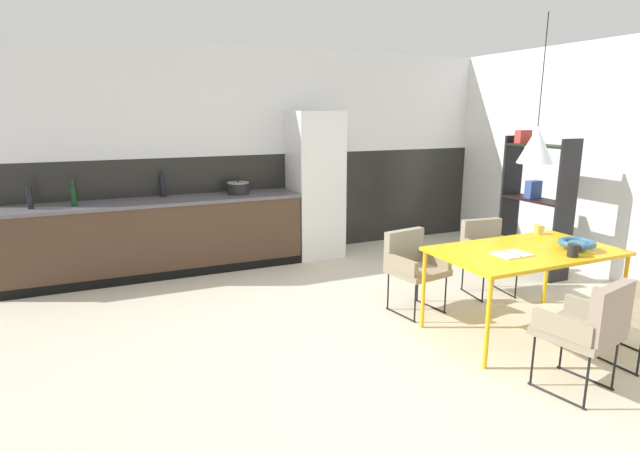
{
  "coord_description": "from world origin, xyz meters",
  "views": [
    {
      "loc": [
        -2.11,
        -3.2,
        1.92
      ],
      "look_at": [
        -0.26,
        1.0,
        0.87
      ],
      "focal_mm": 28.25,
      "sensor_mm": 36.0,
      "label": 1
    }
  ],
  "objects_px": {
    "bottle_vinegar_dark": "(30,197)",
    "open_shelf_unit": "(535,202)",
    "armchair_far_side": "(591,323)",
    "cooking_pot": "(238,188)",
    "refrigerator_column": "(315,185)",
    "bottle_oil_tall": "(163,186)",
    "dining_table": "(525,255)",
    "armchair_near_window": "(412,260)",
    "armchair_facing_counter": "(487,246)",
    "pendant_lamp_over_table_near": "(536,145)",
    "mug_tall_blue": "(538,230)",
    "open_book": "(512,254)",
    "mug_glass_clear": "(573,250)",
    "bottle_wine_green": "(73,195)",
    "fruit_bowl": "(577,244)"
  },
  "relations": [
    {
      "from": "refrigerator_column",
      "to": "armchair_far_side",
      "type": "xyz_separation_m",
      "value": [
        0.32,
        -3.98,
        -0.44
      ]
    },
    {
      "from": "bottle_oil_tall",
      "to": "armchair_far_side",
      "type": "bearing_deg",
      "value": -61.58
    },
    {
      "from": "bottle_vinegar_dark",
      "to": "open_shelf_unit",
      "type": "xyz_separation_m",
      "value": [
        5.45,
        -1.71,
        -0.16
      ]
    },
    {
      "from": "mug_glass_clear",
      "to": "cooking_pot",
      "type": "bearing_deg",
      "value": 119.41
    },
    {
      "from": "armchair_near_window",
      "to": "pendant_lamp_over_table_near",
      "type": "height_order",
      "value": "pendant_lamp_over_table_near"
    },
    {
      "from": "bottle_oil_tall",
      "to": "bottle_wine_green",
      "type": "xyz_separation_m",
      "value": [
        -0.98,
        -0.24,
        -0.02
      ]
    },
    {
      "from": "armchair_far_side",
      "to": "bottle_wine_green",
      "type": "xyz_separation_m",
      "value": [
        -3.24,
        3.93,
        0.5
      ]
    },
    {
      "from": "dining_table",
      "to": "open_book",
      "type": "bearing_deg",
      "value": -161.51
    },
    {
      "from": "mug_tall_blue",
      "to": "armchair_facing_counter",
      "type": "bearing_deg",
      "value": 103.09
    },
    {
      "from": "open_book",
      "to": "mug_tall_blue",
      "type": "relative_size",
      "value": 2.35
    },
    {
      "from": "bottle_wine_green",
      "to": "armchair_near_window",
      "type": "bearing_deg",
      "value": -35.64
    },
    {
      "from": "armchair_far_side",
      "to": "bottle_oil_tall",
      "type": "bearing_deg",
      "value": 105.56
    },
    {
      "from": "armchair_facing_counter",
      "to": "pendant_lamp_over_table_near",
      "type": "height_order",
      "value": "pendant_lamp_over_table_near"
    },
    {
      "from": "refrigerator_column",
      "to": "cooking_pot",
      "type": "bearing_deg",
      "value": 177.84
    },
    {
      "from": "dining_table",
      "to": "bottle_vinegar_dark",
      "type": "height_order",
      "value": "bottle_vinegar_dark"
    },
    {
      "from": "armchair_near_window",
      "to": "fruit_bowl",
      "type": "relative_size",
      "value": 2.58
    },
    {
      "from": "refrigerator_column",
      "to": "bottle_oil_tall",
      "type": "relative_size",
      "value": 6.13
    },
    {
      "from": "bottle_oil_tall",
      "to": "open_shelf_unit",
      "type": "height_order",
      "value": "open_shelf_unit"
    },
    {
      "from": "pendant_lamp_over_table_near",
      "to": "bottle_oil_tall",
      "type": "bearing_deg",
      "value": 129.04
    },
    {
      "from": "armchair_near_window",
      "to": "open_book",
      "type": "relative_size",
      "value": 2.7
    },
    {
      "from": "armchair_facing_counter",
      "to": "open_shelf_unit",
      "type": "bearing_deg",
      "value": -153.53
    },
    {
      "from": "armchair_near_window",
      "to": "armchair_facing_counter",
      "type": "bearing_deg",
      "value": 175.43
    },
    {
      "from": "armchair_near_window",
      "to": "armchair_far_side",
      "type": "xyz_separation_m",
      "value": [
        0.23,
        -1.78,
        0.02
      ]
    },
    {
      "from": "cooking_pot",
      "to": "bottle_vinegar_dark",
      "type": "height_order",
      "value": "bottle_vinegar_dark"
    },
    {
      "from": "armchair_far_side",
      "to": "cooking_pot",
      "type": "distance_m",
      "value": 4.27
    },
    {
      "from": "refrigerator_column",
      "to": "open_book",
      "type": "height_order",
      "value": "refrigerator_column"
    },
    {
      "from": "mug_tall_blue",
      "to": "cooking_pot",
      "type": "relative_size",
      "value": 0.45
    },
    {
      "from": "refrigerator_column",
      "to": "bottle_oil_tall",
      "type": "height_order",
      "value": "refrigerator_column"
    },
    {
      "from": "armchair_far_side",
      "to": "bottle_vinegar_dark",
      "type": "relative_size",
      "value": 2.53
    },
    {
      "from": "armchair_far_side",
      "to": "armchair_facing_counter",
      "type": "bearing_deg",
      "value": 54.62
    },
    {
      "from": "bottle_wine_green",
      "to": "open_shelf_unit",
      "type": "relative_size",
      "value": 0.17
    },
    {
      "from": "dining_table",
      "to": "cooking_pot",
      "type": "height_order",
      "value": "cooking_pot"
    },
    {
      "from": "open_shelf_unit",
      "to": "fruit_bowl",
      "type": "bearing_deg",
      "value": -35.66
    },
    {
      "from": "cooking_pot",
      "to": "armchair_near_window",
      "type": "bearing_deg",
      "value": -63.2
    },
    {
      "from": "armchair_near_window",
      "to": "mug_glass_clear",
      "type": "height_order",
      "value": "mug_glass_clear"
    },
    {
      "from": "bottle_oil_tall",
      "to": "pendant_lamp_over_table_near",
      "type": "distance_m",
      "value": 4.2
    },
    {
      "from": "bottle_oil_tall",
      "to": "bottle_wine_green",
      "type": "distance_m",
      "value": 1.01
    },
    {
      "from": "dining_table",
      "to": "armchair_near_window",
      "type": "bearing_deg",
      "value": 125.56
    },
    {
      "from": "armchair_far_side",
      "to": "bottle_oil_tall",
      "type": "distance_m",
      "value": 4.77
    },
    {
      "from": "bottle_vinegar_dark",
      "to": "open_shelf_unit",
      "type": "height_order",
      "value": "open_shelf_unit"
    },
    {
      "from": "dining_table",
      "to": "mug_tall_blue",
      "type": "xyz_separation_m",
      "value": [
        0.54,
        0.37,
        0.09
      ]
    },
    {
      "from": "armchair_near_window",
      "to": "mug_glass_clear",
      "type": "distance_m",
      "value": 1.42
    },
    {
      "from": "dining_table",
      "to": "mug_glass_clear",
      "type": "bearing_deg",
      "value": -59.91
    },
    {
      "from": "refrigerator_column",
      "to": "open_shelf_unit",
      "type": "bearing_deg",
      "value": -39.69
    },
    {
      "from": "refrigerator_column",
      "to": "dining_table",
      "type": "relative_size",
      "value": 1.22
    },
    {
      "from": "fruit_bowl",
      "to": "bottle_vinegar_dark",
      "type": "distance_m",
      "value": 5.43
    },
    {
      "from": "fruit_bowl",
      "to": "cooking_pot",
      "type": "height_order",
      "value": "cooking_pot"
    },
    {
      "from": "armchair_far_side",
      "to": "pendant_lamp_over_table_near",
      "type": "height_order",
      "value": "pendant_lamp_over_table_near"
    },
    {
      "from": "dining_table",
      "to": "cooking_pot",
      "type": "bearing_deg",
      "value": 119.33
    },
    {
      "from": "armchair_far_side",
      "to": "open_shelf_unit",
      "type": "bearing_deg",
      "value": 38.28
    }
  ]
}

